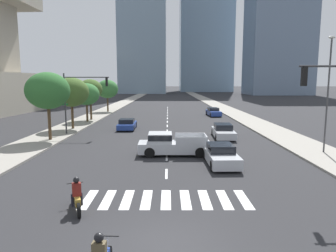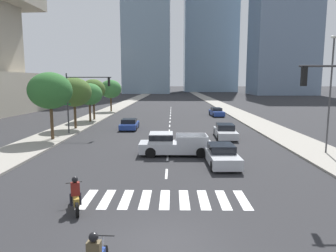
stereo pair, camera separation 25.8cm
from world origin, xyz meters
The scene contains 19 objects.
ground_plane centered at (0.00, 0.00, 0.00)m, with size 800.00×800.00×0.00m, color #28282B.
sidewalk_east centered at (11.56, 30.00, 0.07)m, with size 4.00×260.00×0.15m, color gray.
sidewalk_west centered at (-11.56, 30.00, 0.07)m, with size 4.00×260.00×0.15m, color gray.
crosswalk_near centered at (0.00, 4.04, 0.00)m, with size 7.65×2.41×0.01m.
lane_divider_center centered at (0.00, 32.04, 0.00)m, with size 0.14×50.00×0.01m.
motorcycle_trailing centered at (-3.75, 2.82, 0.58)m, with size 1.05×2.04×1.49m.
pickup_truck centered at (0.32, 12.75, 0.81)m, with size 5.36×2.02×1.67m.
sedan_blue_0 centered at (7.42, 39.42, 0.61)m, with size 2.00×4.87×1.31m.
sedan_silver_1 centered at (5.49, 19.94, 0.61)m, with size 2.00×4.85×1.34m.
sedan_blue_2 centered at (-4.62, 25.30, 0.57)m, with size 1.93×4.27×1.22m.
sedan_silver_3 centered at (3.58, 10.12, 0.62)m, with size 1.97×4.36×1.34m.
traffic_signal_far centered at (-8.71, 21.48, 4.35)m, with size 4.84×0.28×6.12m.
street_lamp_east centered at (11.86, 13.07, 5.02)m, with size 0.50×0.24×8.52m.
street_tree_nearest centered at (-10.76, 18.19, 4.61)m, with size 3.91×3.91×6.14m.
street_tree_second centered at (-10.76, 24.94, 4.26)m, with size 3.86×3.86×5.76m.
street_tree_third centered at (-10.76, 31.24, 3.79)m, with size 3.42×3.42×5.10m.
street_tree_fourth centered at (-10.76, 33.35, 4.37)m, with size 3.34×3.34×5.66m.
street_tree_fifth centered at (-10.76, 45.38, 4.17)m, with size 3.85×3.85×5.67m.
office_tower_right_skyline centered at (47.58, 125.48, 38.22)m, with size 25.57×20.56×88.82m.
Camera 1 is at (0.09, -9.45, 5.38)m, focal length 32.60 mm.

